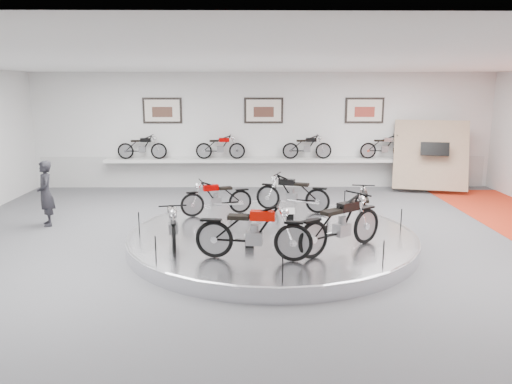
{
  "coord_description": "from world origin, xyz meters",
  "views": [
    {
      "loc": [
        -0.49,
        -10.47,
        3.51
      ],
      "look_at": [
        -0.35,
        0.6,
        1.16
      ],
      "focal_mm": 35.0,
      "sensor_mm": 36.0,
      "label": 1
    }
  ],
  "objects_px": {
    "bike_b": "(292,193)",
    "bike_e": "(253,231)",
    "bike_c": "(217,197)",
    "bike_f": "(341,223)",
    "display_platform": "(272,239)",
    "bike_d": "(173,223)",
    "bike_a": "(364,207)",
    "visitor": "(46,194)",
    "shelf": "(264,160)"
  },
  "relations": [
    {
      "from": "bike_a",
      "to": "bike_b",
      "type": "bearing_deg",
      "value": 55.69
    },
    {
      "from": "bike_b",
      "to": "bike_f",
      "type": "relative_size",
      "value": 0.88
    },
    {
      "from": "bike_b",
      "to": "shelf",
      "type": "bearing_deg",
      "value": -61.95
    },
    {
      "from": "bike_a",
      "to": "bike_c",
      "type": "xyz_separation_m",
      "value": [
        -3.49,
        1.12,
        -0.0
      ]
    },
    {
      "from": "bike_e",
      "to": "bike_f",
      "type": "relative_size",
      "value": 0.99
    },
    {
      "from": "display_platform",
      "to": "visitor",
      "type": "relative_size",
      "value": 3.81
    },
    {
      "from": "bike_e",
      "to": "visitor",
      "type": "distance_m",
      "value": 6.34
    },
    {
      "from": "visitor",
      "to": "bike_e",
      "type": "bearing_deg",
      "value": 29.0
    },
    {
      "from": "shelf",
      "to": "bike_b",
      "type": "bearing_deg",
      "value": -82.1
    },
    {
      "from": "bike_b",
      "to": "bike_e",
      "type": "relative_size",
      "value": 0.89
    },
    {
      "from": "bike_d",
      "to": "display_platform",
      "type": "bearing_deg",
      "value": 102.39
    },
    {
      "from": "bike_b",
      "to": "bike_c",
      "type": "distance_m",
      "value": 1.99
    },
    {
      "from": "bike_a",
      "to": "visitor",
      "type": "distance_m",
      "value": 7.95
    },
    {
      "from": "bike_d",
      "to": "visitor",
      "type": "height_order",
      "value": "visitor"
    },
    {
      "from": "visitor",
      "to": "display_platform",
      "type": "bearing_deg",
      "value": 46.0
    },
    {
      "from": "bike_a",
      "to": "bike_c",
      "type": "distance_m",
      "value": 3.66
    },
    {
      "from": "bike_a",
      "to": "visitor",
      "type": "height_order",
      "value": "visitor"
    },
    {
      "from": "bike_a",
      "to": "bike_e",
      "type": "xyz_separation_m",
      "value": [
        -2.58,
        -2.26,
        0.09
      ]
    },
    {
      "from": "bike_c",
      "to": "visitor",
      "type": "xyz_separation_m",
      "value": [
        -4.36,
        0.14,
        0.08
      ]
    },
    {
      "from": "bike_c",
      "to": "visitor",
      "type": "bearing_deg",
      "value": -18.73
    },
    {
      "from": "bike_a",
      "to": "bike_f",
      "type": "height_order",
      "value": "bike_f"
    },
    {
      "from": "display_platform",
      "to": "bike_a",
      "type": "distance_m",
      "value": 2.29
    },
    {
      "from": "bike_e",
      "to": "bike_f",
      "type": "bearing_deg",
      "value": 25.22
    },
    {
      "from": "shelf",
      "to": "bike_a",
      "type": "relative_size",
      "value": 7.0
    },
    {
      "from": "bike_e",
      "to": "bike_b",
      "type": "bearing_deg",
      "value": 83.12
    },
    {
      "from": "bike_d",
      "to": "bike_b",
      "type": "bearing_deg",
      "value": 125.72
    },
    {
      "from": "display_platform",
      "to": "bike_d",
      "type": "xyz_separation_m",
      "value": [
        -2.08,
        -0.86,
        0.62
      ]
    },
    {
      "from": "shelf",
      "to": "bike_c",
      "type": "bearing_deg",
      "value": -105.43
    },
    {
      "from": "display_platform",
      "to": "bike_a",
      "type": "height_order",
      "value": "bike_a"
    },
    {
      "from": "bike_c",
      "to": "bike_f",
      "type": "relative_size",
      "value": 0.82
    },
    {
      "from": "bike_b",
      "to": "bike_c",
      "type": "bearing_deg",
      "value": 30.18
    },
    {
      "from": "display_platform",
      "to": "bike_c",
      "type": "bearing_deg",
      "value": 130.33
    },
    {
      "from": "shelf",
      "to": "bike_d",
      "type": "bearing_deg",
      "value": -105.97
    },
    {
      "from": "bike_b",
      "to": "bike_c",
      "type": "height_order",
      "value": "bike_b"
    },
    {
      "from": "display_platform",
      "to": "bike_a",
      "type": "bearing_deg",
      "value": 11.8
    },
    {
      "from": "bike_c",
      "to": "bike_d",
      "type": "relative_size",
      "value": 0.98
    },
    {
      "from": "bike_d",
      "to": "visitor",
      "type": "distance_m",
      "value": 4.44
    },
    {
      "from": "shelf",
      "to": "visitor",
      "type": "distance_m",
      "value": 7.38
    },
    {
      "from": "bike_b",
      "to": "bike_e",
      "type": "height_order",
      "value": "bike_e"
    },
    {
      "from": "bike_a",
      "to": "bike_b",
      "type": "xyz_separation_m",
      "value": [
        -1.53,
        1.47,
        0.03
      ]
    },
    {
      "from": "bike_f",
      "to": "visitor",
      "type": "bearing_deg",
      "value": 119.76
    },
    {
      "from": "bike_f",
      "to": "visitor",
      "type": "height_order",
      "value": "visitor"
    },
    {
      "from": "bike_a",
      "to": "display_platform",
      "type": "bearing_deg",
      "value": 111.21
    },
    {
      "from": "bike_b",
      "to": "bike_f",
      "type": "distance_m",
      "value": 3.29
    },
    {
      "from": "display_platform",
      "to": "bike_f",
      "type": "height_order",
      "value": "bike_f"
    },
    {
      "from": "bike_b",
      "to": "bike_a",
      "type": "bearing_deg",
      "value": 156.43
    },
    {
      "from": "bike_a",
      "to": "bike_d",
      "type": "distance_m",
      "value": 4.43
    },
    {
      "from": "bike_b",
      "to": "display_platform",
      "type": "bearing_deg",
      "value": 92.15
    },
    {
      "from": "shelf",
      "to": "visitor",
      "type": "height_order",
      "value": "visitor"
    },
    {
      "from": "visitor",
      "to": "shelf",
      "type": "bearing_deg",
      "value": 102.17
    }
  ]
}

